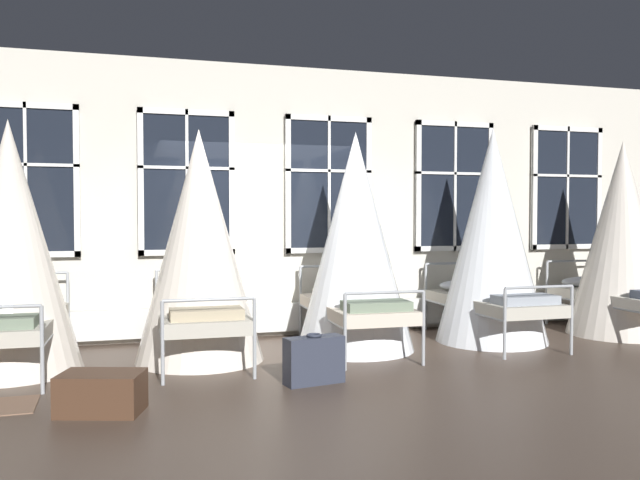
% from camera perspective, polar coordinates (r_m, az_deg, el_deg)
% --- Properties ---
extents(ground, '(26.93, 26.93, 0.00)m').
position_cam_1_polar(ground, '(7.58, -3.62, -9.84)').
color(ground, '#4C3D33').
extents(back_wall_with_windows, '(14.46, 0.10, 3.52)m').
position_cam_1_polar(back_wall_with_windows, '(8.57, -5.38, 3.37)').
color(back_wall_with_windows, beige).
rests_on(back_wall_with_windows, ground).
extents(window_bank, '(10.43, 0.10, 2.82)m').
position_cam_1_polar(window_bank, '(8.46, -5.21, -0.61)').
color(window_bank, black).
rests_on(window_bank, ground).
extents(cot_second, '(1.38, 2.02, 2.53)m').
position_cam_1_polar(cot_second, '(7.25, -25.39, -0.85)').
color(cot_second, '#9EA3A8').
rests_on(cot_second, ground).
extents(cot_third, '(1.38, 2.01, 2.50)m').
position_cam_1_polar(cot_third, '(7.19, -10.46, -0.82)').
color(cot_third, '#9EA3A8').
rests_on(cot_third, ground).
extents(cot_fourth, '(1.38, 2.02, 2.55)m').
position_cam_1_polar(cot_fourth, '(7.66, 3.10, -0.45)').
color(cot_fourth, '#9EA3A8').
rests_on(cot_fourth, ground).
extents(cot_fifth, '(1.38, 2.00, 2.66)m').
position_cam_1_polar(cot_fifth, '(8.44, 14.75, 0.09)').
color(cot_fifth, '#9EA3A8').
rests_on(cot_fifth, ground).
extents(cot_sixth, '(1.38, 2.01, 2.57)m').
position_cam_1_polar(cot_sixth, '(9.52, 24.78, -0.10)').
color(cot_sixth, '#9EA3A8').
rests_on(cot_sixth, ground).
extents(suitcase_dark, '(0.59, 0.31, 0.47)m').
position_cam_1_polar(suitcase_dark, '(6.21, -0.52, -10.40)').
color(suitcase_dark, '#2D3342').
rests_on(suitcase_dark, ground).
extents(travel_trunk, '(0.73, 0.57, 0.32)m').
position_cam_1_polar(travel_trunk, '(5.61, -18.51, -12.51)').
color(travel_trunk, '#472D1E').
rests_on(travel_trunk, ground).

